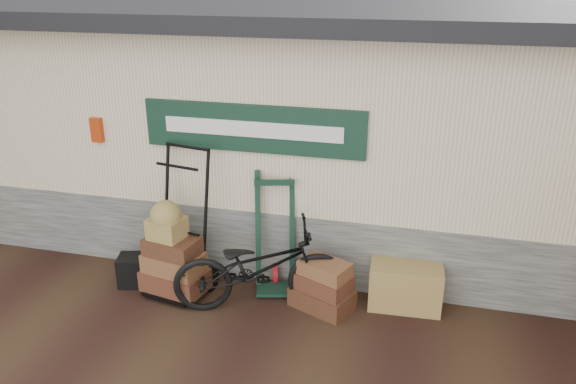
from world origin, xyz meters
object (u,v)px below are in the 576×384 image
object	(u,v)px
green_barrow	(275,233)
wicker_hamper	(405,284)
suitcase_stack	(322,284)
black_trunk	(135,270)
porter_trolley	(181,220)
bicycle	(260,263)

from	to	relation	value
green_barrow	wicker_hamper	size ratio (longest dim) A/B	1.80
suitcase_stack	black_trunk	size ratio (longest dim) A/B	1.83
green_barrow	porter_trolley	bearing A→B (deg)	179.75
porter_trolley	suitcase_stack	distance (m)	1.80
black_trunk	wicker_hamper	bearing A→B (deg)	6.44
suitcase_stack	bicycle	world-z (taller)	bicycle
green_barrow	wicker_hamper	world-z (taller)	green_barrow
suitcase_stack	wicker_hamper	distance (m)	0.96
black_trunk	porter_trolley	bearing A→B (deg)	8.14
porter_trolley	bicycle	world-z (taller)	porter_trolley
green_barrow	wicker_hamper	xyz separation A→B (m)	(1.55, 0.00, -0.46)
porter_trolley	wicker_hamper	bearing A→B (deg)	16.86
green_barrow	bicycle	xyz separation A→B (m)	(-0.05, -0.47, -0.16)
green_barrow	black_trunk	distance (m)	1.82
wicker_hamper	bicycle	bearing A→B (deg)	-163.71
porter_trolley	suitcase_stack	bearing A→B (deg)	9.87
porter_trolley	wicker_hamper	size ratio (longest dim) A/B	2.21
green_barrow	black_trunk	bearing A→B (deg)	177.41
wicker_hamper	black_trunk	world-z (taller)	wicker_hamper
suitcase_stack	wicker_hamper	size ratio (longest dim) A/B	0.85
suitcase_stack	black_trunk	xyz separation A→B (m)	(-2.34, -0.06, -0.12)
suitcase_stack	wicker_hamper	world-z (taller)	suitcase_stack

